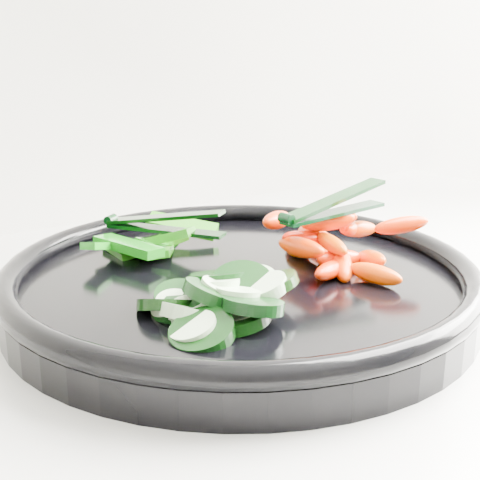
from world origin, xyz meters
TOP-DOWN VIEW (x-y plane):
  - veggie_tray at (0.44, 1.68)m, footprint 0.46×0.46m
  - cucumber_pile at (0.38, 1.64)m, footprint 0.13×0.12m
  - carrot_pile at (0.52, 1.67)m, footprint 0.12×0.15m
  - pepper_pile at (0.41, 1.78)m, footprint 0.14×0.09m
  - tong_carrot at (0.52, 1.67)m, footprint 0.11×0.03m
  - tong_pepper at (0.42, 1.78)m, footprint 0.08×0.10m

SIDE VIEW (x-z plane):
  - veggie_tray at x=0.44m, z-range 0.93..0.97m
  - cucumber_pile at x=0.38m, z-range 0.94..0.98m
  - pepper_pile at x=0.41m, z-range 0.95..0.98m
  - carrot_pile at x=0.52m, z-range 0.95..1.00m
  - tong_pepper at x=0.42m, z-range 0.97..0.99m
  - tong_carrot at x=0.52m, z-range 0.99..1.02m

